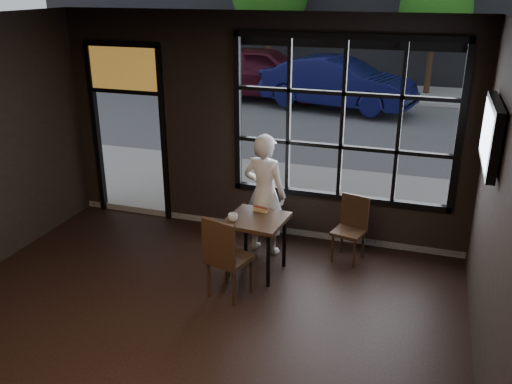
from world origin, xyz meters
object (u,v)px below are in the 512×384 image
(chair_near, at_px, (230,256))
(navy_car, at_px, (337,83))
(man, at_px, (265,194))
(cafe_table, at_px, (256,245))

(chair_near, distance_m, navy_car, 10.39)
(man, relative_size, navy_car, 0.38)
(cafe_table, height_order, chair_near, chair_near)
(chair_near, bearing_deg, cafe_table, -86.30)
(navy_car, bearing_deg, man, -164.16)
(man, distance_m, navy_car, 9.17)
(navy_car, bearing_deg, chair_near, -164.90)
(cafe_table, relative_size, navy_car, 0.17)
(chair_near, height_order, man, man)
(cafe_table, relative_size, man, 0.45)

